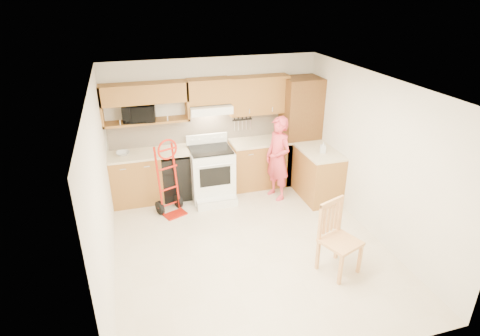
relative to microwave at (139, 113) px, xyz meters
name	(u,v)px	position (x,y,z in m)	size (l,w,h in m)	color
floor	(249,246)	(1.37, -2.08, -1.65)	(4.00, 4.50, 0.02)	beige
ceiling	(251,84)	(1.37, -2.08, 0.87)	(4.00, 4.50, 0.02)	white
wall_back	(214,124)	(1.37, 0.17, -0.39)	(4.00, 0.02, 2.50)	beige
wall_front	(325,273)	(1.37, -4.34, -0.39)	(4.00, 0.02, 2.50)	beige
wall_left	(101,192)	(-0.64, -2.08, -0.39)	(0.02, 4.50, 2.50)	beige
wall_right	(374,157)	(3.38, -2.08, -0.39)	(0.02, 4.50, 2.50)	beige
backsplash	(214,127)	(1.37, 0.15, -0.44)	(3.92, 0.03, 0.55)	beige
lower_cab_left	(136,179)	(-0.18, -0.14, -1.19)	(0.90, 0.60, 0.90)	#965C1F
dishwasher	(177,175)	(0.57, -0.14, -1.22)	(0.60, 0.60, 0.85)	black
lower_cab_right	(259,164)	(2.20, -0.14, -1.19)	(1.14, 0.60, 0.90)	#965C1F
countertop_left	(150,153)	(0.12, -0.13, -0.72)	(1.50, 0.63, 0.04)	beige
countertop_right	(260,141)	(2.20, -0.13, -0.72)	(1.14, 0.63, 0.04)	beige
cab_return_right	(318,175)	(3.07, -0.94, -1.19)	(0.60, 1.00, 0.90)	#965C1F
countertop_return	(320,152)	(3.07, -0.94, -0.72)	(0.63, 1.00, 0.04)	beige
pantry_tall	(299,131)	(3.02, -0.14, -0.59)	(0.70, 0.60, 2.10)	brown
upper_cab_left	(144,93)	(0.12, 0.00, 0.34)	(1.50, 0.33, 0.34)	#965C1F
upper_shelf_mw	(147,121)	(0.12, 0.00, -0.17)	(1.50, 0.33, 0.04)	#965C1F
upper_cab_center	(209,91)	(1.25, 0.00, 0.30)	(0.76, 0.33, 0.44)	#965C1F
upper_cab_right	(259,95)	(2.20, 0.00, 0.16)	(1.14, 0.33, 0.70)	#965C1F
range_hood	(210,109)	(1.25, -0.06, -0.01)	(0.76, 0.46, 0.14)	white
knife_strip	(242,123)	(1.92, 0.12, -0.40)	(0.40, 0.05, 0.29)	black
microwave	(139,113)	(0.00, 0.00, 0.00)	(0.55, 0.37, 0.30)	black
range	(212,170)	(1.17, -0.42, -1.07)	(0.78, 1.02, 1.14)	white
person	(278,159)	(2.34, -0.74, -0.85)	(0.57, 0.38, 1.57)	#DA3D4C
hand_truck	(170,181)	(0.36, -0.77, -1.02)	(0.49, 0.45, 1.25)	red
dining_chair	(341,239)	(2.38, -2.99, -1.12)	(0.47, 0.51, 1.04)	#E29B5E
soap_bottle	(323,147)	(3.07, -1.04, -0.60)	(0.09, 0.09, 0.21)	white
bowl	(123,153)	(-0.36, -0.13, -0.67)	(0.23, 0.23, 0.06)	white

